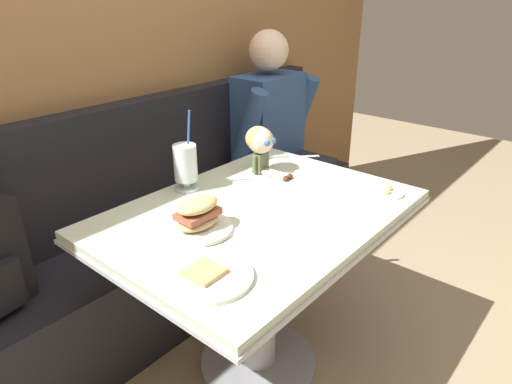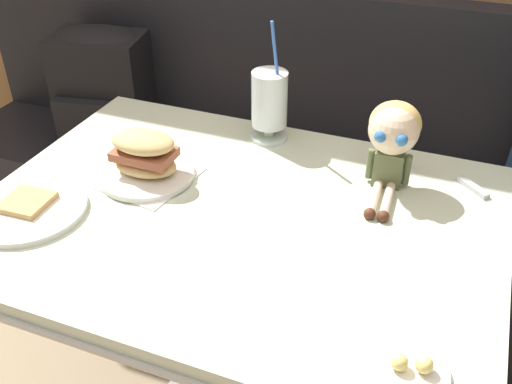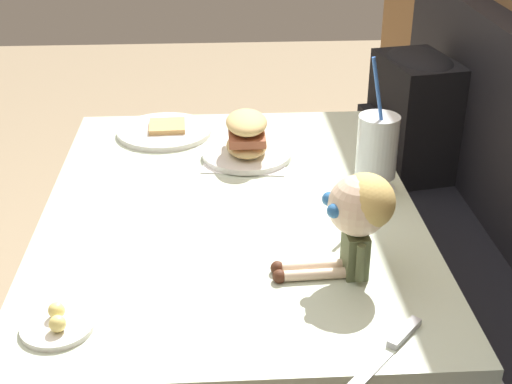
# 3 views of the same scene
# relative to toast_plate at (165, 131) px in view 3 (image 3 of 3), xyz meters

# --- Properties ---
(booth_bench) EXTENTS (2.60, 0.48, 1.00)m
(booth_bench) POSITION_rel_toast_plate_xyz_m (0.41, 0.79, -0.42)
(booth_bench) COLOR black
(booth_bench) RESTS_ON ground
(diner_table) EXTENTS (1.11, 0.81, 0.74)m
(diner_table) POSITION_rel_toast_plate_xyz_m (0.41, 0.16, -0.21)
(diner_table) COLOR beige
(diner_table) RESTS_ON ground
(toast_plate) EXTENTS (0.25, 0.25, 0.03)m
(toast_plate) POSITION_rel_toast_plate_xyz_m (0.00, 0.00, 0.00)
(toast_plate) COLOR white
(toast_plate) RESTS_ON diner_table
(milkshake_glass) EXTENTS (0.10, 0.10, 0.31)m
(milkshake_glass) POSITION_rel_toast_plate_xyz_m (0.36, 0.49, 0.09)
(milkshake_glass) COLOR silver
(milkshake_glass) RESTS_ON diner_table
(sandwich_plate) EXTENTS (0.23, 0.23, 0.12)m
(sandwich_plate) POSITION_rel_toast_plate_xyz_m (0.17, 0.21, 0.04)
(sandwich_plate) COLOR white
(sandwich_plate) RESTS_ON diner_table
(butter_saucer) EXTENTS (0.12, 0.12, 0.04)m
(butter_saucer) POSITION_rel_toast_plate_xyz_m (0.82, -0.13, 0.00)
(butter_saucer) COLOR white
(butter_saucer) RESTS_ON diner_table
(butter_knife) EXTENTS (0.19, 0.17, 0.01)m
(butter_knife) POSITION_rel_toast_plate_xyz_m (0.90, 0.41, -0.00)
(butter_knife) COLOR silver
(butter_knife) RESTS_ON diner_table
(seated_doll) EXTENTS (0.12, 0.22, 0.20)m
(seated_doll) POSITION_rel_toast_plate_xyz_m (0.69, 0.38, 0.12)
(seated_doll) COLOR #5B6642
(seated_doll) RESTS_ON diner_table
(backpack) EXTENTS (0.33, 0.29, 0.41)m
(backpack) POSITION_rel_toast_plate_xyz_m (-0.34, 0.77, -0.09)
(backpack) COLOR black
(backpack) RESTS_ON booth_bench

